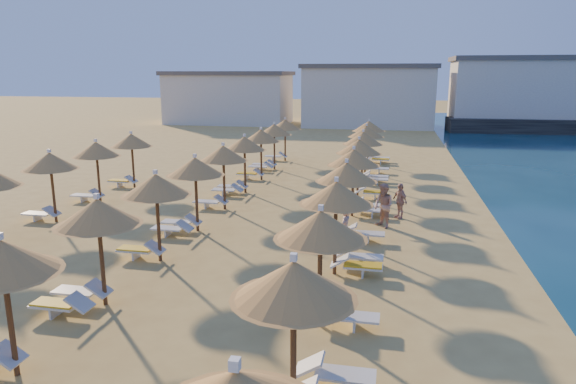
% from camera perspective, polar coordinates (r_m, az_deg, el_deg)
% --- Properties ---
extents(ground, '(220.00, 220.00, 0.00)m').
position_cam_1_polar(ground, '(18.87, -5.80, -6.40)').
color(ground, tan).
rests_on(ground, ground).
extents(hotel_blocks, '(50.24, 9.41, 8.10)m').
position_cam_1_polar(hotel_blocks, '(63.04, 9.93, 10.54)').
color(hotel_blocks, silver).
rests_on(hotel_blocks, ground).
extents(parasol_row_east, '(2.34, 37.24, 3.17)m').
position_cam_1_polar(parasol_row_east, '(19.30, 6.50, 2.05)').
color(parasol_row_east, brown).
rests_on(parasol_row_east, ground).
extents(parasol_row_west, '(2.34, 37.24, 3.17)m').
position_cam_1_polar(parasol_row_west, '(20.68, -10.27, 2.66)').
color(parasol_row_west, brown).
rests_on(parasol_row_west, ground).
extents(parasol_row_inland, '(2.34, 19.79, 3.17)m').
position_cam_1_polar(parasol_row_inland, '(22.47, -27.52, 2.21)').
color(parasol_row_inland, brown).
rests_on(parasol_row_inland, ground).
extents(loungers, '(15.49, 36.37, 0.66)m').
position_cam_1_polar(loungers, '(20.44, -6.48, -3.86)').
color(loungers, silver).
rests_on(loungers, ground).
extents(beachgoer_b, '(1.11, 1.14, 1.85)m').
position_cam_1_polar(beachgoer_b, '(21.54, 10.56, -1.52)').
color(beachgoer_b, tan).
rests_on(beachgoer_b, ground).
extents(beachgoer_c, '(0.85, 0.98, 1.58)m').
position_cam_1_polar(beachgoer_c, '(23.11, 12.31, -0.95)').
color(beachgoer_c, tan).
rests_on(beachgoer_c, ground).
extents(beachgoer_a, '(0.52, 0.67, 1.62)m').
position_cam_1_polar(beachgoer_a, '(18.49, 6.34, -4.17)').
color(beachgoer_a, tan).
rests_on(beachgoer_a, ground).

